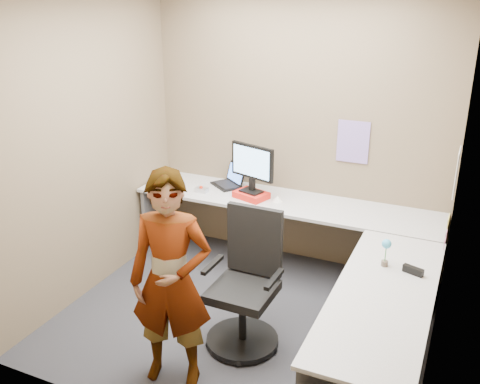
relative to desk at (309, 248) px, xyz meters
The scene contains 20 objects.
ground 0.83m from the desk, 138.54° to the right, with size 3.00×3.00×0.00m, color #242529.
wall_back 1.27m from the desk, 115.54° to the left, with size 3.00×3.00×0.00m, color brown.
wall_right 1.36m from the desk, 19.95° to the right, with size 2.70×2.70×0.00m, color brown.
wall_left 2.12m from the desk, 168.73° to the right, with size 2.70×2.70×0.00m, color brown.
desk is the anchor object (origin of this frame).
paper_ream 0.94m from the desk, 145.42° to the left, with size 0.31×0.23×0.06m, color red.
monitor 1.05m from the desk, 144.55° to the left, with size 0.48×0.21×0.47m.
laptop 1.35m from the desk, 145.11° to the left, with size 0.40×0.39×0.22m.
trackball_mouse 1.37m from the desk, 159.99° to the left, with size 0.12×0.08×0.07m.
origami 0.75m from the desk, 132.36° to the left, with size 0.10×0.10×0.06m, color white.
stapler 0.97m from the desk, 22.19° to the right, with size 0.15×0.04×0.06m, color black.
flower 0.80m from the desk, 25.59° to the right, with size 0.07×0.07×0.22m.
calendar_purple 1.15m from the desk, 82.85° to the left, with size 0.30×0.01×0.40m, color #846BB7.
calendar_white 1.35m from the desk, 26.02° to the left, with size 0.01×0.28×0.38m, color white.
sticky_note_a 1.13m from the desk, ahead, with size 0.01×0.07×0.07m, color #F2E059.
sticky_note_b 1.10m from the desk, 11.49° to the left, with size 0.01×0.07×0.07m, color pink.
sticky_note_c 1.08m from the desk, ahead, with size 0.01×0.07×0.07m, color pink.
sticky_note_d 1.15m from the desk, 16.61° to the left, with size 0.01×0.07×0.07m, color #F2E059.
office_chair 0.73m from the desk, 114.61° to the right, with size 0.57×0.57×1.08m.
person 1.39m from the desk, 115.58° to the right, with size 0.58×0.38×1.58m, color #999399.
Camera 1 is at (1.57, -3.56, 2.66)m, focal length 40.00 mm.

